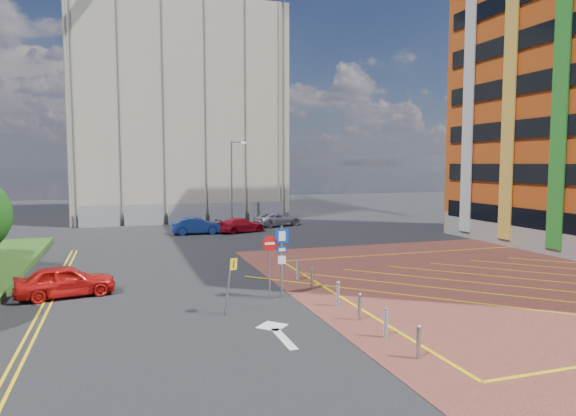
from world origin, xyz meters
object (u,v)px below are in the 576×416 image
lamp_back (232,179)px  sign_cluster (277,254)px  car_red_back (241,225)px  car_blue_back (197,226)px  car_silver_back (278,219)px  warning_sign (230,279)px  car_red_left (66,281)px

lamp_back → sign_cluster: bearing=-98.0°
sign_cluster → car_red_back: bearing=81.2°
sign_cluster → car_blue_back: 21.71m
car_red_back → car_silver_back: car_silver_back is taller
sign_cluster → car_blue_back: (-0.38, 21.67, -1.26)m
warning_sign → car_red_left: bearing=141.9°
lamp_back → sign_cluster: 27.38m
warning_sign → car_silver_back: size_ratio=0.49×
car_blue_back → car_silver_back: bearing=-65.4°
car_red_left → car_red_back: 21.98m
car_red_left → car_blue_back: size_ratio=1.00×
lamp_back → car_blue_back: lamp_back is taller
car_red_left → car_silver_back: car_red_left is taller
lamp_back → car_blue_back: bearing=-127.9°
car_red_left → car_red_back: car_red_left is taller
sign_cluster → car_blue_back: size_ratio=0.76×
lamp_back → car_red_left: 27.15m
lamp_back → car_silver_back: bearing=-28.8°
warning_sign → car_red_left: 8.11m
lamp_back → sign_cluster: lamp_back is taller
lamp_back → car_red_back: size_ratio=1.88×
sign_cluster → car_silver_back: 26.07m
car_blue_back → car_red_back: bearing=-89.0°
car_red_back → car_silver_back: bearing=-69.9°
lamp_back → warning_sign: 29.57m
car_red_left → car_silver_back: 27.19m
warning_sign → car_silver_back: (10.08, 26.64, -0.79)m
lamp_back → sign_cluster: (-3.78, -27.02, -2.41)m
car_silver_back → car_red_left: bearing=124.6°
lamp_back → car_red_left: lamp_back is taller
warning_sign → car_red_back: bearing=76.1°
car_red_left → warning_sign: bearing=-138.0°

